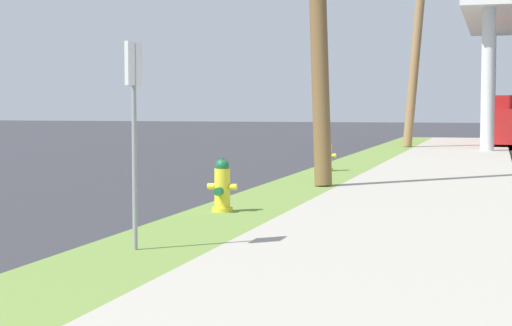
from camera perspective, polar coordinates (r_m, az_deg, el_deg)
name	(u,v)px	position (r m, az deg, el deg)	size (l,w,h in m)	color
fire_hydrant_second	(222,188)	(12.24, -2.21, -1.65)	(0.42, 0.38, 0.74)	yellow
fire_hydrant_third	(327,156)	(19.85, 4.60, 0.43)	(0.42, 0.37, 0.74)	yellow
utility_pole_background	(419,15)	(31.88, 10.51, 9.42)	(1.46, 1.26, 9.13)	#937047
street_sign_post	(134,102)	(9.03, -7.92, 3.94)	(0.05, 0.36, 2.12)	gray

